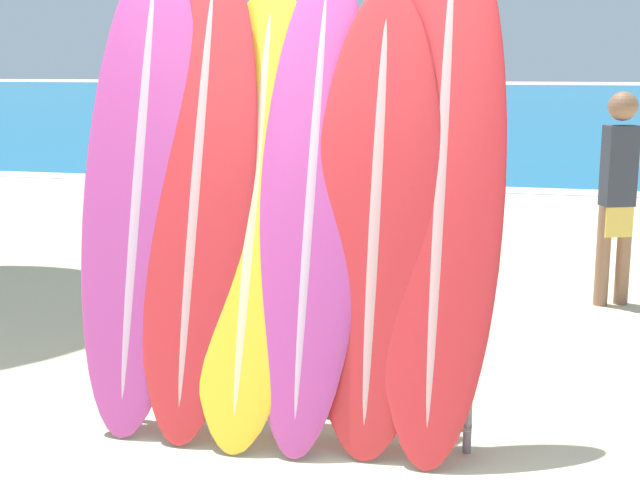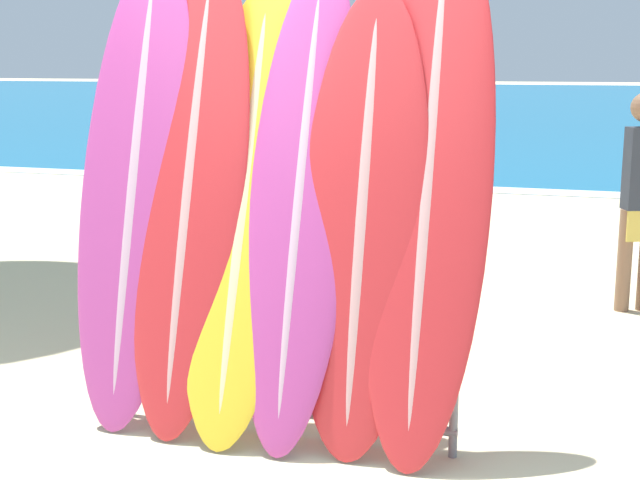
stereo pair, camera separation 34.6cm
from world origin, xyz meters
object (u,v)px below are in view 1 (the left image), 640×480
object	(u,v)px
surfboard_slot_4	(376,220)
person_near_water	(618,190)
surfboard_slot_0	(140,187)
surfboard_slot_5	(441,188)
surfboard_slot_2	(254,209)
surfboard_rack	(281,349)
surfboard_slot_1	(198,194)
surfboard_slot_3	(312,202)
person_mid_beach	(295,132)

from	to	relation	value
surfboard_slot_4	person_near_water	bearing A→B (deg)	65.09
surfboard_slot_0	surfboard_slot_5	xyz separation A→B (m)	(1.46, 0.02, 0.04)
surfboard_slot_4	surfboard_slot_2	bearing A→B (deg)	176.29
surfboard_slot_2	surfboard_rack	bearing A→B (deg)	-28.26
surfboard_slot_1	surfboard_slot_3	xyz separation A→B (m)	(0.56, 0.00, -0.02)
surfboard_slot_5	person_mid_beach	bearing A→B (deg)	110.91
surfboard_rack	surfboard_slot_5	size ratio (longest dim) A/B	0.75
surfboard_slot_1	surfboard_slot_4	size ratio (longest dim) A/B	1.08
surfboard_slot_0	person_mid_beach	world-z (taller)	surfboard_slot_0
person_near_water	person_mid_beach	xyz separation A→B (m)	(-3.30, 3.25, 0.12)
surfboard_slot_0	surfboard_slot_5	world-z (taller)	surfboard_slot_5
surfboard_slot_0	surfboard_slot_3	world-z (taller)	surfboard_slot_0
surfboard_slot_1	person_mid_beach	xyz separation A→B (m)	(-1.13, 6.01, -0.18)
surfboard_slot_4	surfboard_slot_5	xyz separation A→B (m)	(0.28, 0.06, 0.15)
surfboard_slot_4	person_near_water	world-z (taller)	surfboard_slot_4
surfboard_slot_3	surfboard_slot_2	bearing A→B (deg)	178.99
surfboard_slot_0	surfboard_slot_1	size ratio (longest dim) A/B	1.02
surfboard_slot_4	surfboard_slot_0	bearing A→B (deg)	178.21
surfboard_rack	surfboard_slot_1	size ratio (longest dim) A/B	0.79
surfboard_rack	surfboard_slot_4	xyz separation A→B (m)	(0.44, 0.04, 0.63)
person_near_water	surfboard_slot_3	bearing A→B (deg)	37.07
surfboard_rack	surfboard_slot_3	xyz separation A→B (m)	(0.13, 0.08, 0.70)
surfboard_slot_2	person_mid_beach	size ratio (longest dim) A/B	1.22
person_mid_beach	surfboard_slot_3	bearing A→B (deg)	153.47
person_near_water	surfboard_slot_0	bearing A→B (deg)	25.39
surfboard_slot_3	person_mid_beach	distance (m)	6.24
surfboard_slot_0	surfboard_slot_4	size ratio (longest dim) A/B	1.10
surfboard_slot_2	person_mid_beach	distance (m)	6.16
surfboard_slot_3	person_near_water	distance (m)	3.20
surfboard_slot_5	person_near_water	bearing A→B (deg)	69.70
surfboard_rack	person_mid_beach	size ratio (longest dim) A/B	1.02
surfboard_slot_2	surfboard_slot_3	size ratio (longest dim) A/B	0.96
surfboard_slot_3	surfboard_slot_4	distance (m)	0.32
surfboard_slot_0	surfboard_slot_4	bearing A→B (deg)	-1.79
surfboard_slot_1	surfboard_slot_5	bearing A→B (deg)	1.23
surfboard_slot_0	surfboard_slot_2	world-z (taller)	surfboard_slot_0
surfboard_slot_5	person_mid_beach	size ratio (longest dim) A/B	1.36
surfboard_rack	surfboard_slot_2	distance (m)	0.68
surfboard_slot_0	surfboard_slot_4	world-z (taller)	surfboard_slot_0
surfboard_slot_2	surfboard_slot_5	distance (m)	0.89
surfboard_slot_3	surfboard_slot_0	bearing A→B (deg)	179.79
surfboard_slot_4	person_near_water	size ratio (longest dim) A/B	1.36
surfboard_rack	surfboard_slot_3	world-z (taller)	surfboard_slot_3
surfboard_slot_2	surfboard_slot_3	xyz separation A→B (m)	(0.29, -0.01, 0.05)
surfboard_slot_1	person_near_water	distance (m)	3.52
surfboard_slot_1	person_mid_beach	distance (m)	6.11
surfboard_slot_4	surfboard_slot_3	bearing A→B (deg)	173.79
surfboard_rack	person_near_water	bearing A→B (deg)	58.50
surfboard_slot_0	surfboard_slot_2	distance (m)	0.58
surfboard_slot_2	person_near_water	xyz separation A→B (m)	(1.89, 2.75, -0.23)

